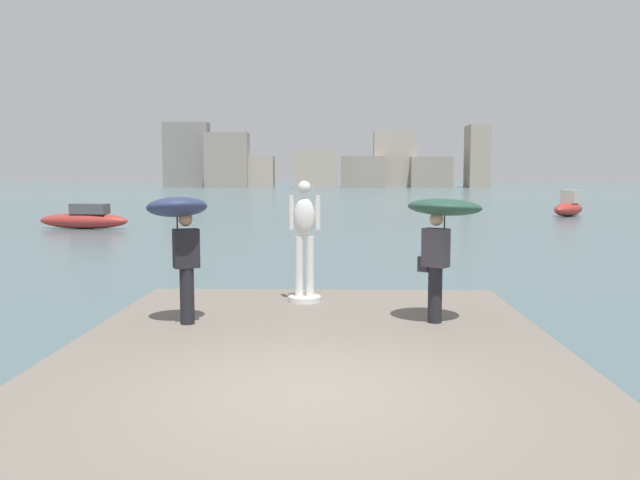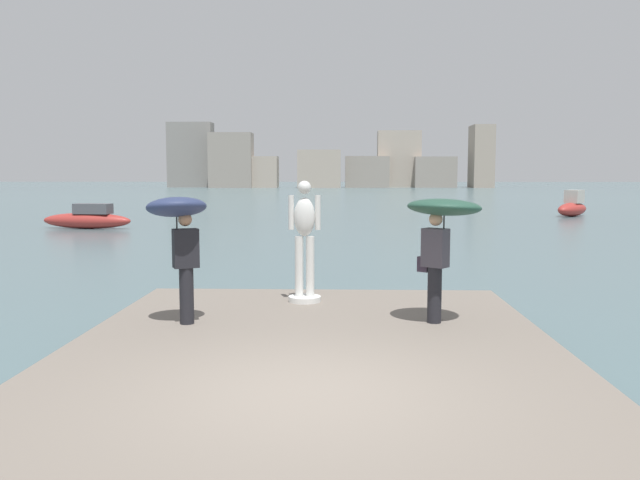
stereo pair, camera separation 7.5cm
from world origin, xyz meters
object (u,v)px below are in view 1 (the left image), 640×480
object	(u,v)px
boat_near	(569,207)
boat_mid	(84,219)
onlooker_right	(442,222)
statue_white_figure	(304,244)
onlooker_left	(180,225)

from	to	relation	value
boat_near	boat_mid	distance (m)	29.81
onlooker_right	boat_mid	bearing A→B (deg)	122.58
statue_white_figure	boat_mid	size ratio (longest dim) A/B	0.46
onlooker_right	boat_near	distance (m)	35.83
statue_white_figure	onlooker_right	xyz separation A→B (m)	(2.21, -1.68, 0.53)
statue_white_figure	onlooker_left	xyz separation A→B (m)	(-1.82, -1.85, 0.49)
statue_white_figure	boat_near	distance (m)	35.19
statue_white_figure	onlooker_left	bearing A→B (deg)	-134.41
statue_white_figure	onlooker_right	world-z (taller)	statue_white_figure
boat_near	onlooker_left	bearing A→B (deg)	-117.72
statue_white_figure	boat_near	world-z (taller)	statue_white_figure
statue_white_figure	onlooker_right	size ratio (longest dim) A/B	1.11
onlooker_left	onlooker_right	world-z (taller)	onlooker_left
boat_near	boat_mid	size ratio (longest dim) A/B	0.72
onlooker_left	boat_near	distance (m)	37.69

